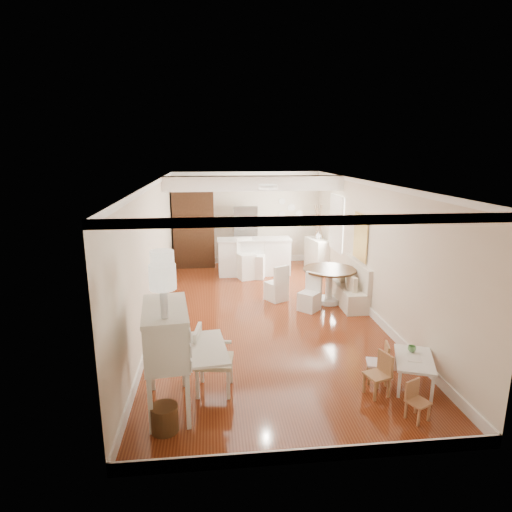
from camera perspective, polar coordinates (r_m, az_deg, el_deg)
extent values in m
plane|color=brown|center=(9.24, 1.08, -7.81)|extent=(9.00, 9.00, 0.00)
cube|color=white|center=(8.61, 1.16, 9.79)|extent=(4.50, 9.00, 0.04)
cube|color=beige|center=(13.22, -1.30, 5.11)|extent=(4.50, 0.04, 2.80)
cube|color=beige|center=(4.62, 8.18, -12.10)|extent=(4.50, 0.04, 2.80)
cube|color=beige|center=(8.83, -13.52, 0.31)|extent=(0.04, 9.00, 2.80)
cube|color=beige|center=(9.36, 14.92, 0.98)|extent=(0.04, 9.00, 2.80)
cube|color=white|center=(10.80, -0.31, 9.66)|extent=(4.50, 0.45, 0.36)
cube|color=tan|center=(9.78, 13.76, 2.49)|extent=(0.04, 0.84, 1.04)
cube|color=white|center=(11.56, 10.70, 4.36)|extent=(0.04, 1.10, 1.40)
cylinder|color=#381E11|center=(13.09, -6.58, 6.93)|extent=(0.30, 0.03, 0.30)
cylinder|color=white|center=(8.12, 1.61, 9.19)|extent=(0.36, 0.36, 0.08)
cube|color=silver|center=(5.95, -11.74, -13.26)|extent=(1.26, 1.28, 1.46)
cube|color=white|center=(6.35, -5.59, -13.61)|extent=(0.63, 0.63, 0.98)
cylinder|color=#54351A|center=(5.80, -12.10, -20.41)|extent=(0.39, 0.39, 0.34)
cube|color=silver|center=(6.98, 20.22, -14.27)|extent=(0.80, 1.01, 0.44)
cube|color=#B27F50|center=(6.53, 15.86, -14.97)|extent=(0.39, 0.39, 0.64)
cube|color=tan|center=(6.87, 15.86, -13.48)|extent=(0.37, 0.37, 0.63)
cube|color=#AB744D|center=(6.20, 20.81, -17.67)|extent=(0.34, 0.34, 0.53)
cube|color=silver|center=(9.96, 12.19, -3.51)|extent=(0.52, 1.60, 0.98)
cylinder|color=#462C16|center=(9.94, 9.69, -3.94)|extent=(1.33, 1.33, 0.81)
cube|color=white|center=(9.42, 7.15, -4.84)|extent=(0.56, 0.56, 0.82)
cube|color=white|center=(9.97, 2.73, -3.53)|extent=(0.57, 0.58, 0.86)
cube|color=white|center=(12.03, -0.25, -0.06)|extent=(2.05, 0.65, 1.03)
cube|color=white|center=(11.60, -1.27, -0.38)|extent=(0.56, 0.56, 1.12)
cube|color=white|center=(11.66, 0.11, -0.53)|extent=(0.51, 0.51, 1.03)
cube|color=#381E11|center=(12.91, -8.28, 3.63)|extent=(1.20, 0.60, 2.30)
imported|color=silver|center=(12.99, 0.16, 2.72)|extent=(0.75, 0.65, 1.80)
cube|color=white|center=(12.66, 8.20, 0.24)|extent=(0.61, 1.02, 0.92)
imported|color=#62A965|center=(7.05, 20.06, -11.54)|extent=(0.15, 0.15, 0.09)
imported|color=white|center=(12.59, 8.29, 2.76)|extent=(0.22, 0.22, 0.20)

